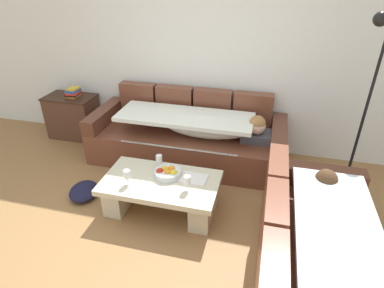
% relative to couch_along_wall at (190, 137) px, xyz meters
% --- Properties ---
extents(ground_plane, '(14.00, 14.00, 0.00)m').
position_rel_couch_along_wall_xyz_m(ground_plane, '(-0.02, -1.63, -0.33)').
color(ground_plane, olive).
extents(back_wall, '(9.00, 0.10, 2.70)m').
position_rel_couch_along_wall_xyz_m(back_wall, '(-0.02, 0.52, 1.02)').
color(back_wall, white).
rests_on(back_wall, ground_plane).
extents(couch_along_wall, '(2.50, 0.92, 0.88)m').
position_rel_couch_along_wall_xyz_m(couch_along_wall, '(0.00, 0.00, 0.00)').
color(couch_along_wall, brown).
rests_on(couch_along_wall, ground_plane).
extents(couch_near_window, '(0.92, 2.02, 0.88)m').
position_rel_couch_along_wall_xyz_m(couch_near_window, '(1.45, -1.72, 0.01)').
color(couch_near_window, brown).
rests_on(couch_near_window, ground_plane).
extents(coffee_table, '(1.20, 0.68, 0.38)m').
position_rel_couch_along_wall_xyz_m(coffee_table, '(-0.03, -1.08, -0.09)').
color(coffee_table, beige).
rests_on(coffee_table, ground_plane).
extents(fruit_bowl, '(0.28, 0.28, 0.10)m').
position_rel_couch_along_wall_xyz_m(fruit_bowl, '(0.01, -0.99, 0.09)').
color(fruit_bowl, silver).
rests_on(fruit_bowl, coffee_table).
extents(wine_glass_near_left, '(0.07, 0.07, 0.17)m').
position_rel_couch_along_wall_xyz_m(wine_glass_near_left, '(-0.33, -1.23, 0.17)').
color(wine_glass_near_left, silver).
rests_on(wine_glass_near_left, coffee_table).
extents(wine_glass_near_right, '(0.07, 0.07, 0.17)m').
position_rel_couch_along_wall_xyz_m(wine_glass_near_right, '(0.27, -1.17, 0.17)').
color(wine_glass_near_right, silver).
rests_on(wine_glass_near_right, coffee_table).
extents(wine_glass_far_back, '(0.07, 0.07, 0.17)m').
position_rel_couch_along_wall_xyz_m(wine_glass_far_back, '(-0.12, -0.88, 0.17)').
color(wine_glass_far_back, silver).
rests_on(wine_glass_far_back, coffee_table).
extents(open_magazine, '(0.29, 0.23, 0.01)m').
position_rel_couch_along_wall_xyz_m(open_magazine, '(0.29, -0.97, 0.06)').
color(open_magazine, white).
rests_on(open_magazine, coffee_table).
extents(side_cabinet, '(0.72, 0.44, 0.64)m').
position_rel_couch_along_wall_xyz_m(side_cabinet, '(-1.88, 0.22, -0.01)').
color(side_cabinet, '#503122').
rests_on(side_cabinet, ground_plane).
extents(book_stack_on_cabinet, '(0.20, 0.21, 0.14)m').
position_rel_couch_along_wall_xyz_m(book_stack_on_cabinet, '(-1.80, 0.22, 0.38)').
color(book_stack_on_cabinet, '#B76623').
rests_on(book_stack_on_cabinet, side_cabinet).
extents(floor_lamp, '(0.33, 0.31, 1.95)m').
position_rel_couch_along_wall_xyz_m(floor_lamp, '(1.93, -0.06, 0.79)').
color(floor_lamp, black).
rests_on(floor_lamp, ground_plane).
extents(crumpled_garment, '(0.43, 0.48, 0.12)m').
position_rel_couch_along_wall_xyz_m(crumpled_garment, '(-0.98, -1.08, -0.27)').
color(crumpled_garment, '#191933').
rests_on(crumpled_garment, ground_plane).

